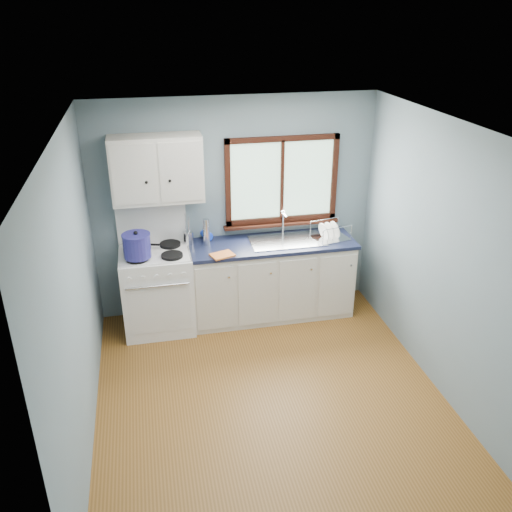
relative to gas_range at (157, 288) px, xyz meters
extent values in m
cube|color=brown|center=(0.95, -1.47, -0.50)|extent=(3.20, 3.60, 0.02)
cube|color=white|center=(0.95, -1.47, 2.02)|extent=(3.20, 3.60, 0.02)
cube|color=slate|center=(0.95, 0.34, 0.76)|extent=(3.20, 0.02, 2.50)
cube|color=slate|center=(0.95, -3.28, 0.76)|extent=(3.20, 0.02, 2.50)
cube|color=slate|center=(-0.66, -1.47, 0.76)|extent=(0.02, 3.60, 2.50)
cube|color=slate|center=(2.56, -1.47, 0.76)|extent=(0.02, 3.60, 2.50)
cube|color=white|center=(0.00, -0.01, -0.03)|extent=(0.76, 0.65, 0.92)
cube|color=white|center=(0.00, 0.30, 0.65)|extent=(0.76, 0.05, 0.44)
cube|color=silver|center=(0.00, -0.01, 0.43)|extent=(0.72, 0.59, 0.01)
cylinder|color=black|center=(-0.18, -0.16, 0.45)|extent=(0.23, 0.23, 0.03)
cylinder|color=black|center=(0.18, -0.16, 0.45)|extent=(0.23, 0.23, 0.03)
cylinder|color=black|center=(-0.18, 0.14, 0.45)|extent=(0.23, 0.23, 0.03)
cylinder|color=black|center=(0.18, 0.14, 0.45)|extent=(0.23, 0.23, 0.03)
cylinder|color=silver|center=(0.00, -0.35, 0.21)|extent=(0.66, 0.02, 0.02)
cube|color=silver|center=(0.00, -0.33, -0.09)|extent=(0.66, 0.01, 0.55)
cube|color=silver|center=(1.31, 0.02, -0.05)|extent=(1.85, 0.60, 0.88)
cube|color=black|center=(1.31, 0.04, -0.45)|extent=(1.85, 0.54, 0.08)
cube|color=black|center=(1.31, 0.02, 0.41)|extent=(1.89, 0.64, 0.04)
cube|color=silver|center=(1.49, 0.02, 0.43)|extent=(0.84, 0.46, 0.01)
cube|color=silver|center=(1.29, 0.02, 0.36)|extent=(0.36, 0.40, 0.14)
cube|color=silver|center=(1.69, 0.02, 0.36)|extent=(0.36, 0.40, 0.14)
cylinder|color=silver|center=(1.49, 0.22, 0.57)|extent=(0.02, 0.02, 0.28)
cylinder|color=silver|center=(1.49, 0.15, 0.70)|extent=(0.02, 0.16, 0.02)
sphere|color=silver|center=(1.49, 0.22, 0.71)|extent=(0.04, 0.04, 0.04)
cube|color=#9EC6A8|center=(1.49, 0.32, 1.06)|extent=(1.22, 0.01, 0.92)
cube|color=black|center=(1.49, 0.30, 1.53)|extent=(1.30, 0.05, 0.06)
cube|color=black|center=(1.49, 0.30, 0.59)|extent=(1.30, 0.05, 0.06)
cube|color=black|center=(0.87, 0.30, 1.06)|extent=(0.06, 0.05, 1.00)
cube|color=black|center=(2.10, 0.30, 1.06)|extent=(0.06, 0.05, 1.00)
cube|color=black|center=(1.49, 0.30, 1.06)|extent=(0.03, 0.05, 0.92)
cube|color=black|center=(1.49, 0.27, 0.54)|extent=(1.36, 0.10, 0.03)
cube|color=silver|center=(0.10, 0.16, 1.31)|extent=(0.95, 0.32, 0.70)
cube|color=silver|center=(-0.14, -0.01, 1.31)|extent=(0.44, 0.01, 0.62)
cube|color=silver|center=(0.34, -0.01, 1.31)|extent=(0.44, 0.01, 0.62)
sphere|color=black|center=(-0.02, -0.02, 1.23)|extent=(0.03, 0.03, 0.03)
sphere|color=black|center=(0.22, -0.02, 1.23)|extent=(0.03, 0.03, 0.03)
cylinder|color=black|center=(-0.18, 0.13, 0.49)|extent=(0.31, 0.31, 0.05)
cube|color=black|center=(-0.01, 0.08, 0.49)|extent=(0.14, 0.06, 0.01)
cylinder|color=navy|center=(-0.17, -0.14, 0.59)|extent=(0.32, 0.32, 0.24)
cylinder|color=navy|center=(-0.17, -0.14, 0.71)|extent=(0.34, 0.34, 0.02)
sphere|color=black|center=(-0.17, -0.14, 0.73)|extent=(0.05, 0.05, 0.04)
cylinder|color=silver|center=(0.39, 0.18, 0.50)|extent=(0.13, 0.13, 0.14)
cylinder|color=silver|center=(0.40, 0.19, 0.64)|extent=(0.01, 0.01, 0.21)
cylinder|color=silver|center=(0.37, 0.19, 0.66)|extent=(0.01, 0.01, 0.25)
cylinder|color=silver|center=(0.39, 0.16, 0.64)|extent=(0.01, 0.01, 0.19)
cylinder|color=silver|center=(0.58, 0.10, 0.58)|extent=(0.09, 0.09, 0.31)
imported|color=blue|center=(0.63, 0.18, 0.56)|extent=(0.13, 0.13, 0.27)
cube|color=orange|center=(0.71, -0.22, 0.44)|extent=(0.28, 0.24, 0.02)
cube|color=silver|center=(1.99, -0.02, 0.43)|extent=(0.44, 0.37, 0.01)
cylinder|color=silver|center=(1.83, -0.19, 0.52)|extent=(0.01, 0.01, 0.19)
cylinder|color=silver|center=(2.20, -0.11, 0.52)|extent=(0.01, 0.01, 0.19)
cylinder|color=silver|center=(1.77, 0.08, 0.52)|extent=(0.01, 0.01, 0.19)
cylinder|color=silver|center=(2.14, 0.16, 0.52)|extent=(0.01, 0.01, 0.19)
cylinder|color=silver|center=(2.02, -0.15, 0.61)|extent=(0.36, 0.09, 0.01)
cylinder|color=silver|center=(1.96, 0.12, 0.61)|extent=(0.36, 0.09, 0.01)
cylinder|color=white|center=(1.90, -0.04, 0.53)|extent=(0.10, 0.21, 0.20)
cylinder|color=white|center=(1.97, -0.02, 0.53)|extent=(0.10, 0.21, 0.20)
cylinder|color=white|center=(2.04, -0.01, 0.53)|extent=(0.10, 0.21, 0.20)
camera|label=1|loc=(-0.02, -5.41, 2.87)|focal=38.00mm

